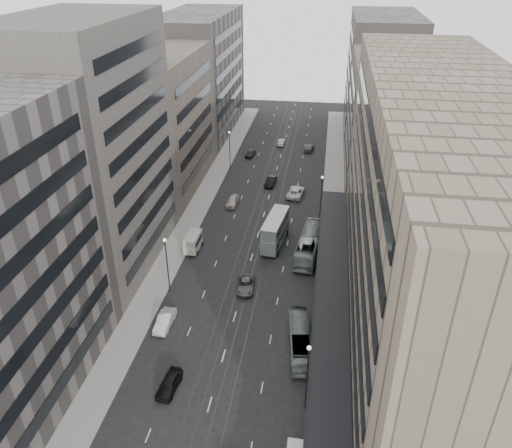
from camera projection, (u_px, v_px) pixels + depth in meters
The scene contains 27 objects.
ground at pixel (222, 362), 56.22m from camera, with size 220.00×220.00×0.00m, color black.
sidewalk_right at pixel (333, 215), 87.06m from camera, with size 4.00×125.00×0.15m, color gray.
sidewalk_left at pixel (199, 205), 90.13m from camera, with size 4.00×125.00×0.15m, color gray.
department_store at pixel (430, 226), 53.12m from camera, with size 19.20×60.00×30.00m.
building_right_mid at pixel (390, 125), 92.58m from camera, with size 15.00×28.00×24.00m, color #4B4741.
building_right_far at pixel (380, 78), 117.54m from camera, with size 15.00×32.00×28.00m, color slate.
building_left_b at pixel (90, 150), 67.12m from camera, with size 15.00×26.00×34.00m, color #4B4741.
building_left_c at pixel (157, 122), 92.65m from camera, with size 15.00×28.00×25.00m, color #6A5E52.
building_left_d at pixel (200, 75), 120.44m from camera, with size 15.00×38.00×28.00m, color slate.
lamp_right_near at pixel (308, 370), 48.12m from camera, with size 0.44×0.44×8.32m.
lamp_right_far at pixel (321, 193), 82.70m from camera, with size 0.44×0.44×8.32m.
lamp_left_near at pixel (167, 259), 65.30m from camera, with size 0.44×0.44×8.32m.
lamp_left_far at pixel (230, 146), 102.47m from camera, with size 0.44×0.44×8.32m.
bus_near at pixel (300, 340), 57.41m from camera, with size 2.31×9.89×2.75m, color gray.
bus_far at pixel (309, 244), 75.29m from camera, with size 2.87×12.26×3.42m, color gray.
double_decker at pixel (275, 230), 77.22m from camera, with size 3.69×9.09×4.83m.
panel_van at pixel (193, 242), 76.31m from camera, with size 2.22×4.37×2.73m.
sedan_0 at pixel (169, 383), 52.49m from camera, with size 1.78×4.42×1.51m, color black.
sedan_1 at pixel (165, 321), 61.27m from camera, with size 1.64×4.70×1.55m, color silver.
sedan_2 at pixel (246, 285), 67.95m from camera, with size 2.25×4.87×1.35m, color #575759.
sedan_4 at pixel (232, 201), 90.11m from camera, with size 1.91×4.74×1.62m, color #C2B3A1.
sedan_5 at pixel (271, 181), 97.73m from camera, with size 1.64×4.69×1.55m, color black.
sedan_6 at pixel (296, 192), 93.39m from camera, with size 2.72×5.91×1.64m, color white.
sedan_7 at pixel (309, 148), 114.34m from camera, with size 1.91×4.69×1.36m, color slate.
sedan_8 at pixel (251, 153), 111.27m from camera, with size 1.69×4.20×1.43m, color #2B2B2E.
sedan_9 at pixel (281, 142), 117.69m from camera, with size 1.42×4.08×1.35m, color beige.
pedestrian at pixel (318, 436), 46.60m from camera, with size 0.61×0.40×1.68m, color black.
Camera 1 is at (9.91, -40.52, 40.98)m, focal length 35.00 mm.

